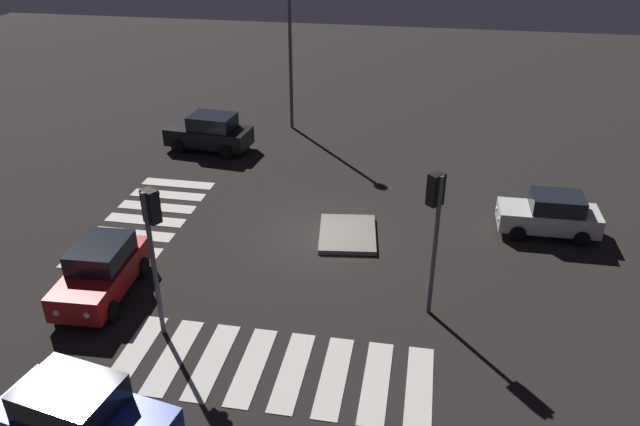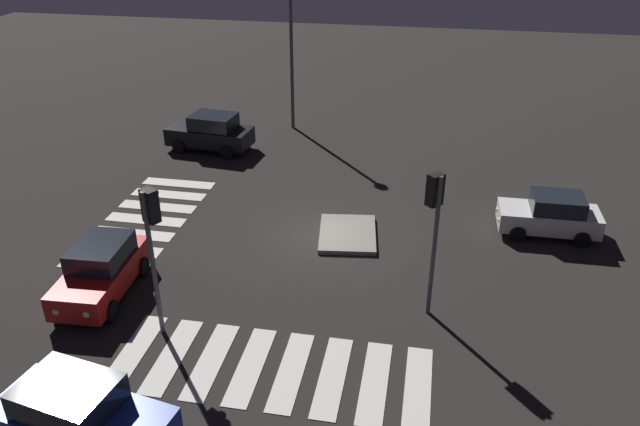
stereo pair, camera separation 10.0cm
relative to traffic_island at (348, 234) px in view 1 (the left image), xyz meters
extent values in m
plane|color=black|center=(0.21, -1.02, -0.09)|extent=(80.00, 80.00, 0.00)
cube|color=gray|center=(0.00, 0.00, 0.00)|extent=(3.06, 2.46, 0.18)
cube|color=silver|center=(-1.61, 7.42, 0.55)|extent=(1.62, 3.70, 0.75)
cube|color=black|center=(-1.61, 7.64, 1.23)|extent=(1.46, 1.90, 0.61)
cylinder|color=black|center=(-0.82, 6.29, 0.21)|extent=(0.22, 0.59, 0.59)
cylinder|color=black|center=(-2.37, 6.27, 0.21)|extent=(0.22, 0.59, 0.59)
cylinder|color=black|center=(-0.85, 8.57, 0.21)|extent=(0.22, 0.59, 0.59)
cylinder|color=black|center=(-2.39, 8.55, 0.21)|extent=(0.22, 0.59, 0.59)
sphere|color=#F2EABF|center=(-1.15, 5.62, 0.55)|extent=(0.20, 0.20, 0.20)
sphere|color=#F2EABF|center=(-2.02, 5.61, 0.55)|extent=(0.20, 0.20, 0.20)
cube|color=black|center=(-7.40, -8.04, 0.63)|extent=(2.20, 4.31, 0.85)
cube|color=black|center=(-7.37, -7.79, 1.39)|extent=(1.83, 2.28, 0.69)
cylinder|color=black|center=(-6.67, -9.41, 0.24)|extent=(0.31, 0.69, 0.67)
cylinder|color=black|center=(-8.40, -9.23, 0.24)|extent=(0.31, 0.69, 0.67)
cylinder|color=black|center=(-6.40, -6.86, 0.24)|extent=(0.31, 0.69, 0.67)
cylinder|color=black|center=(-8.13, -6.67, 0.24)|extent=(0.31, 0.69, 0.67)
sphere|color=#F2EABF|center=(-7.12, -10.11, 0.63)|extent=(0.22, 0.22, 0.22)
sphere|color=#F2EABF|center=(-8.10, -10.01, 0.63)|extent=(0.22, 0.22, 0.22)
cube|color=red|center=(5.16, -7.26, 0.60)|extent=(4.09, 1.92, 0.82)
cube|color=black|center=(4.92, -7.27, 1.34)|extent=(2.13, 1.66, 0.66)
cylinder|color=black|center=(6.36, -6.35, 0.23)|extent=(0.66, 0.27, 0.65)
cylinder|color=black|center=(6.45, -8.04, 0.23)|extent=(0.66, 0.27, 0.65)
cylinder|color=black|center=(3.88, -6.48, 0.23)|extent=(0.66, 0.27, 0.65)
cylinder|color=black|center=(3.96, -8.16, 0.23)|extent=(0.66, 0.27, 0.65)
sphere|color=#F2EABF|center=(7.10, -6.69, 0.60)|extent=(0.22, 0.22, 0.22)
sphere|color=#F2EABF|center=(7.15, -7.63, 0.60)|extent=(0.22, 0.22, 0.22)
cube|color=#1E389E|center=(11.00, -4.61, 0.64)|extent=(2.52, 4.46, 0.86)
cube|color=black|center=(10.96, -4.86, 1.42)|extent=(2.00, 2.41, 0.70)
cylinder|color=black|center=(10.36, -3.17, 0.25)|extent=(0.36, 0.71, 0.68)
cylinder|color=black|center=(9.90, -5.73, 0.25)|extent=(0.36, 0.71, 0.68)
cylinder|color=#47474C|center=(4.24, 3.14, 2.24)|extent=(0.14, 0.14, 4.65)
cube|color=black|center=(4.11, 3.02, 4.08)|extent=(0.54, 0.54, 0.96)
sphere|color=red|center=(3.97, 2.87, 4.38)|extent=(0.22, 0.22, 0.22)
sphere|color=orange|center=(3.97, 2.87, 4.08)|extent=(0.22, 0.22, 0.22)
sphere|color=green|center=(3.97, 2.87, 3.78)|extent=(0.22, 0.22, 0.22)
cylinder|color=#47474C|center=(6.64, -4.60, 2.23)|extent=(0.14, 0.14, 4.63)
cube|color=black|center=(6.49, -4.51, 4.06)|extent=(0.49, 0.54, 0.96)
sphere|color=red|center=(6.31, -4.41, 4.36)|extent=(0.22, 0.22, 0.22)
sphere|color=orange|center=(6.31, -4.41, 4.06)|extent=(0.22, 0.22, 0.22)
sphere|color=green|center=(6.31, -4.41, 3.76)|extent=(0.22, 0.22, 0.22)
cylinder|color=#47474C|center=(-11.25, -4.67, 3.89)|extent=(0.18, 0.18, 7.96)
cube|color=silver|center=(-3.24, -8.08, -0.08)|extent=(0.70, 3.20, 0.02)
cube|color=silver|center=(-2.09, -8.08, -0.08)|extent=(0.70, 3.20, 0.02)
cube|color=silver|center=(-0.94, -8.08, -0.08)|extent=(0.70, 3.20, 0.02)
cube|color=silver|center=(0.21, -8.08, -0.08)|extent=(0.70, 3.20, 0.02)
cube|color=silver|center=(1.36, -8.08, -0.08)|extent=(0.70, 3.20, 0.02)
cube|color=silver|center=(2.51, -8.08, -0.08)|extent=(0.70, 3.20, 0.02)
cube|color=silver|center=(3.66, -8.08, -0.08)|extent=(0.70, 3.20, 0.02)
cube|color=silver|center=(7.62, -5.05, -0.08)|extent=(3.20, 0.70, 0.02)
cube|color=silver|center=(7.62, -3.90, -0.08)|extent=(3.20, 0.70, 0.02)
cube|color=silver|center=(7.62, -2.75, -0.08)|extent=(3.20, 0.70, 0.02)
cube|color=silver|center=(7.62, -1.60, -0.08)|extent=(3.20, 0.70, 0.02)
cube|color=silver|center=(7.62, -0.45, -0.08)|extent=(3.20, 0.70, 0.02)
cube|color=silver|center=(7.62, 0.70, -0.08)|extent=(3.20, 0.70, 0.02)
cube|color=silver|center=(7.62, 1.85, -0.08)|extent=(3.20, 0.70, 0.02)
cube|color=silver|center=(7.62, 3.00, -0.08)|extent=(3.20, 0.70, 0.02)
camera|label=1|loc=(20.24, 2.62, 11.71)|focal=34.83mm
camera|label=2|loc=(20.23, 2.71, 11.71)|focal=34.83mm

